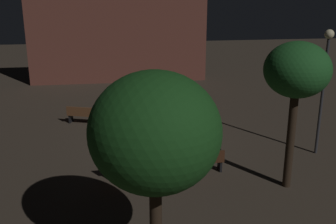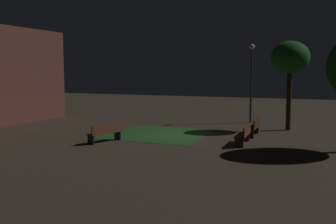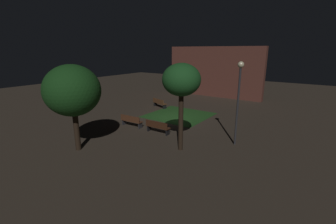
{
  "view_description": "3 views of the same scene",
  "coord_description": "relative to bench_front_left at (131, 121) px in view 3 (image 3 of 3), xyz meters",
  "views": [
    {
      "loc": [
        -1.74,
        -17.21,
        6.78
      ],
      "look_at": [
        0.61,
        0.24,
        1.14
      ],
      "focal_mm": 44.43,
      "sensor_mm": 36.0,
      "label": 1
    },
    {
      "loc": [
        -18.61,
        -7.12,
        3.31
      ],
      "look_at": [
        0.3,
        0.74,
        1.15
      ],
      "focal_mm": 41.68,
      "sensor_mm": 36.0,
      "label": 2
    },
    {
      "loc": [
        10.6,
        -15.73,
        5.63
      ],
      "look_at": [
        0.01,
        -0.57,
        0.67
      ],
      "focal_mm": 24.85,
      "sensor_mm": 36.0,
      "label": 3
    }
  ],
  "objects": [
    {
      "name": "grass_lawn",
      "position": [
        1.24,
        4.77,
        -0.48
      ],
      "size": [
        5.16,
        5.06,
        0.01
      ],
      "primitive_type": "cube",
      "color": "#23511E",
      "rests_on": "ground"
    },
    {
      "name": "bench_lawn_edge",
      "position": [
        2.49,
        -0.0,
        0.0
      ],
      "size": [
        1.81,
        0.52,
        0.88
      ],
      "color": "#422314",
      "rests_on": "ground"
    },
    {
      "name": "tree_right_canopy",
      "position": [
        5.25,
        -1.41,
        3.51
      ],
      "size": [
        2.11,
        2.11,
        4.97
      ],
      "color": "#2D2116",
      "rests_on": "ground"
    },
    {
      "name": "tree_near_wall",
      "position": [
        0.38,
        -4.83,
        2.98
      ],
      "size": [
        3.06,
        3.06,
        4.9
      ],
      "color": "#2D2116",
      "rests_on": "ground"
    },
    {
      "name": "bench_front_left",
      "position": [
        0.0,
        0.0,
        0.0
      ],
      "size": [
        1.82,
        0.56,
        0.88
      ],
      "color": "brown",
      "rests_on": "ground"
    },
    {
      "name": "ground_plane",
      "position": [
        1.24,
        3.62,
        -0.48
      ],
      "size": [
        60.0,
        60.0,
        0.0
      ],
      "primitive_type": "plane",
      "color": "#3D3328"
    },
    {
      "name": "building_wall_backdrop",
      "position": [
        -0.05,
        14.75,
        2.53
      ],
      "size": [
        11.93,
        0.8,
        6.03
      ],
      "primitive_type": "cube",
      "color": "brown",
      "rests_on": "ground"
    },
    {
      "name": "lamp_post_plaza_west",
      "position": [
        7.59,
        1.14,
        2.87
      ],
      "size": [
        0.36,
        0.36,
        5.0
      ],
      "color": "#333338",
      "rests_on": "ground"
    },
    {
      "name": "bench_back_row",
      "position": [
        -1.93,
        6.06,
        0.0
      ],
      "size": [
        1.86,
        1.03,
        0.88
      ],
      "color": "brown",
      "rests_on": "ground"
    }
  ]
}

